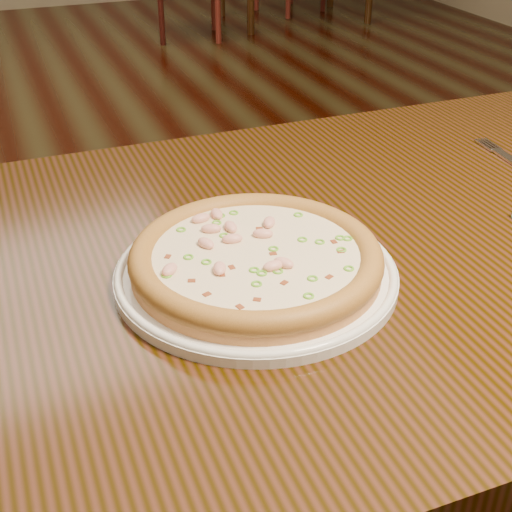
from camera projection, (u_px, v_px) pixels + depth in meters
name	position (u px, v px, depth m)	size (l,w,h in m)	color
ground	(64.00, 371.00, 1.82)	(9.00, 9.00, 0.00)	black
hero_table	(326.00, 304.00, 0.94)	(1.20, 0.80, 0.75)	black
plate	(256.00, 272.00, 0.81)	(0.32, 0.32, 0.02)	white
pizza	(256.00, 258.00, 0.80)	(0.29, 0.29, 0.03)	tan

